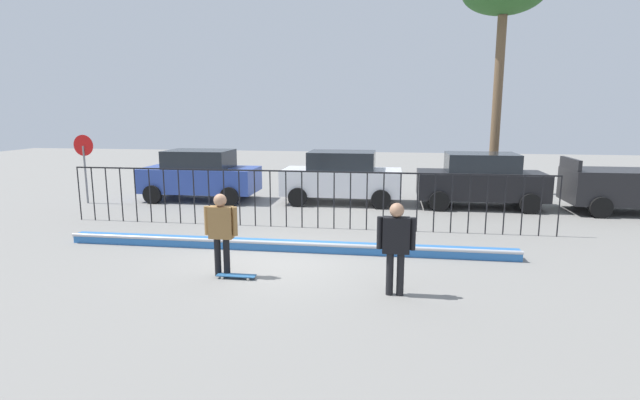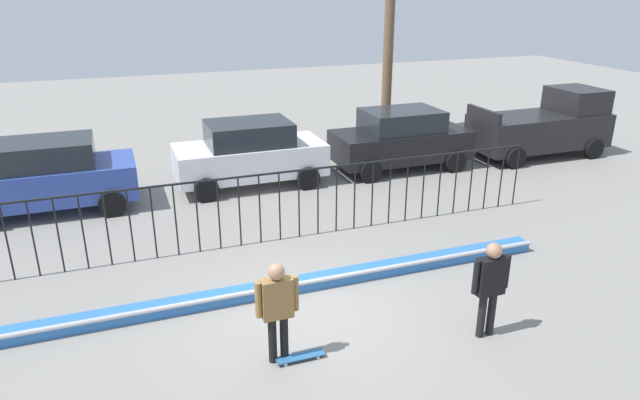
{
  "view_description": "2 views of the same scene",
  "coord_description": "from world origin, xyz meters",
  "px_view_note": "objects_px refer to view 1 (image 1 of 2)",
  "views": [
    {
      "loc": [
        2.53,
        -10.26,
        3.34
      ],
      "look_at": [
        0.68,
        2.18,
        1.02
      ],
      "focal_mm": 27.18,
      "sensor_mm": 36.0,
      "label": 1
    },
    {
      "loc": [
        -2.85,
        -8.54,
        5.67
      ],
      "look_at": [
        1.16,
        2.42,
        1.19
      ],
      "focal_mm": 32.18,
      "sensor_mm": 36.0,
      "label": 2
    }
  ],
  "objects_px": {
    "parked_car_blue": "(200,175)",
    "parked_car_white": "(342,177)",
    "skateboarder": "(221,227)",
    "parked_car_black": "(480,180)",
    "skateboard": "(236,276)",
    "stop_sign": "(84,159)",
    "camera_operator": "(396,240)"
  },
  "relations": [
    {
      "from": "skateboard",
      "to": "skateboarder",
      "type": "bearing_deg",
      "value": 159.24
    },
    {
      "from": "camera_operator",
      "to": "parked_car_black",
      "type": "distance_m",
      "value": 9.33
    },
    {
      "from": "parked_car_black",
      "to": "skateboard",
      "type": "bearing_deg",
      "value": -124.6
    },
    {
      "from": "camera_operator",
      "to": "parked_car_blue",
      "type": "distance_m",
      "value": 11.34
    },
    {
      "from": "parked_car_blue",
      "to": "parked_car_white",
      "type": "distance_m",
      "value": 5.36
    },
    {
      "from": "parked_car_white",
      "to": "camera_operator",
      "type": "bearing_deg",
      "value": -80.7
    },
    {
      "from": "skateboard",
      "to": "parked_car_white",
      "type": "height_order",
      "value": "parked_car_white"
    },
    {
      "from": "parked_car_white",
      "to": "parked_car_black",
      "type": "bearing_deg",
      "value": -3.67
    },
    {
      "from": "parked_car_black",
      "to": "parked_car_blue",
      "type": "bearing_deg",
      "value": -177.68
    },
    {
      "from": "camera_operator",
      "to": "stop_sign",
      "type": "height_order",
      "value": "stop_sign"
    },
    {
      "from": "stop_sign",
      "to": "skateboard",
      "type": "bearing_deg",
      "value": -41.52
    },
    {
      "from": "parked_car_blue",
      "to": "stop_sign",
      "type": "distance_m",
      "value": 4.11
    },
    {
      "from": "skateboard",
      "to": "stop_sign",
      "type": "xyz_separation_m",
      "value": [
        -7.97,
        7.06,
        1.56
      ]
    },
    {
      "from": "skateboard",
      "to": "camera_operator",
      "type": "xyz_separation_m",
      "value": [
        3.17,
        -0.43,
        0.98
      ]
    },
    {
      "from": "parked_car_blue",
      "to": "parked_car_white",
      "type": "bearing_deg",
      "value": 5.81
    },
    {
      "from": "camera_operator",
      "to": "stop_sign",
      "type": "xyz_separation_m",
      "value": [
        -11.14,
        7.49,
        0.58
      ]
    },
    {
      "from": "camera_operator",
      "to": "parked_car_white",
      "type": "height_order",
      "value": "parked_car_white"
    },
    {
      "from": "camera_operator",
      "to": "skateboarder",
      "type": "bearing_deg",
      "value": 38.63
    },
    {
      "from": "skateboarder",
      "to": "parked_car_blue",
      "type": "relative_size",
      "value": 0.4
    },
    {
      "from": "parked_car_white",
      "to": "stop_sign",
      "type": "height_order",
      "value": "stop_sign"
    },
    {
      "from": "camera_operator",
      "to": "stop_sign",
      "type": "bearing_deg",
      "value": 13.53
    },
    {
      "from": "camera_operator",
      "to": "parked_car_black",
      "type": "bearing_deg",
      "value": -61.16
    },
    {
      "from": "skateboarder",
      "to": "skateboard",
      "type": "relative_size",
      "value": 2.14
    },
    {
      "from": "parked_car_white",
      "to": "stop_sign",
      "type": "relative_size",
      "value": 1.72
    },
    {
      "from": "camera_operator",
      "to": "parked_car_blue",
      "type": "xyz_separation_m",
      "value": [
        -7.27,
        8.7,
        -0.06
      ]
    },
    {
      "from": "skateboarder",
      "to": "parked_car_black",
      "type": "bearing_deg",
      "value": 27.25
    },
    {
      "from": "skateboard",
      "to": "parked_car_black",
      "type": "xyz_separation_m",
      "value": [
        6.14,
        8.41,
        0.91
      ]
    },
    {
      "from": "skateboard",
      "to": "stop_sign",
      "type": "distance_m",
      "value": 10.76
    },
    {
      "from": "skateboard",
      "to": "parked_car_white",
      "type": "xyz_separation_m",
      "value": [
        1.26,
        8.49,
        0.91
      ]
    },
    {
      "from": "camera_operator",
      "to": "parked_car_black",
      "type": "relative_size",
      "value": 0.4
    },
    {
      "from": "parked_car_white",
      "to": "skateboard",
      "type": "bearing_deg",
      "value": -101.23
    },
    {
      "from": "skateboarder",
      "to": "parked_car_white",
      "type": "bearing_deg",
      "value": 54.45
    }
  ]
}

